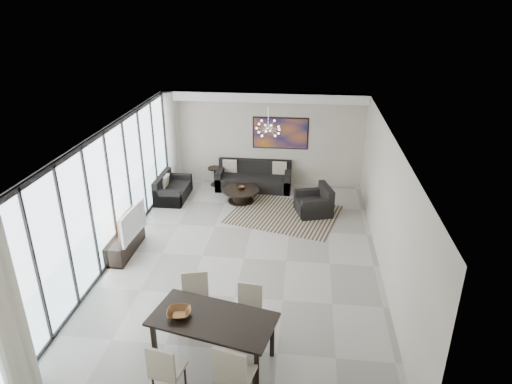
# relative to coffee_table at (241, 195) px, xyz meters

# --- Properties ---
(room_shell) EXTENTS (6.00, 9.00, 2.90)m
(room_shell) POSITION_rel_coffee_table_xyz_m (0.98, -3.05, 1.24)
(room_shell) COLOR #A8A39B
(room_shell) RESTS_ON ground
(window_wall) EXTENTS (0.37, 8.95, 2.90)m
(window_wall) POSITION_rel_coffee_table_xyz_m (-2.34, -3.05, 1.26)
(window_wall) COLOR silver
(window_wall) RESTS_ON floor
(soffit) EXTENTS (5.98, 0.40, 0.26)m
(soffit) POSITION_rel_coffee_table_xyz_m (0.52, 1.25, 2.56)
(soffit) COLOR white
(soffit) RESTS_ON room_shell
(painting) EXTENTS (1.68, 0.04, 0.98)m
(painting) POSITION_rel_coffee_table_xyz_m (1.02, 1.42, 1.44)
(painting) COLOR #C0631A
(painting) RESTS_ON room_shell
(chandelier) EXTENTS (0.66, 0.66, 0.71)m
(chandelier) POSITION_rel_coffee_table_xyz_m (0.82, -0.55, 2.14)
(chandelier) COLOR silver
(chandelier) RESTS_ON room_shell
(rug) EXTENTS (3.24, 2.79, 0.01)m
(rug) POSITION_rel_coffee_table_xyz_m (1.29, -0.72, -0.20)
(rug) COLOR black
(rug) RESTS_ON floor
(coffee_table) EXTENTS (1.06, 1.06, 0.37)m
(coffee_table) POSITION_rel_coffee_table_xyz_m (0.00, 0.00, 0.00)
(coffee_table) COLOR black
(coffee_table) RESTS_ON floor
(bowl_coffee) EXTENTS (0.27, 0.27, 0.07)m
(bowl_coffee) POSITION_rel_coffee_table_xyz_m (0.00, 0.06, 0.20)
(bowl_coffee) COLOR brown
(bowl_coffee) RESTS_ON coffee_table
(sofa_main) EXTENTS (2.25, 0.92, 0.82)m
(sofa_main) POSITION_rel_coffee_table_xyz_m (0.26, 1.02, 0.07)
(sofa_main) COLOR black
(sofa_main) RESTS_ON floor
(loveseat) EXTENTS (0.79, 1.41, 0.70)m
(loveseat) POSITION_rel_coffee_table_xyz_m (-2.02, 0.00, 0.03)
(loveseat) COLOR black
(loveseat) RESTS_ON floor
(armchair) EXTENTS (1.09, 1.12, 0.77)m
(armchair) POSITION_rel_coffee_table_xyz_m (2.11, -0.52, 0.05)
(armchair) COLOR black
(armchair) RESTS_ON floor
(side_table) EXTENTS (0.42, 0.42, 0.58)m
(side_table) POSITION_rel_coffee_table_xyz_m (-0.97, 1.10, 0.18)
(side_table) COLOR black
(side_table) RESTS_ON floor
(tv_console) EXTENTS (0.42, 1.48, 0.46)m
(tv_console) POSITION_rel_coffee_table_xyz_m (-2.24, -3.07, 0.02)
(tv_console) COLOR black
(tv_console) RESTS_ON floor
(television) EXTENTS (0.23, 1.20, 0.69)m
(television) POSITION_rel_coffee_table_xyz_m (-2.08, -3.13, 0.60)
(television) COLOR gray
(television) RESTS_ON tv_console
(dining_table) EXTENTS (2.13, 1.40, 0.82)m
(dining_table) POSITION_rel_coffee_table_xyz_m (0.45, -6.15, 0.52)
(dining_table) COLOR black
(dining_table) RESTS_ON floor
(dining_chair_sw) EXTENTS (0.51, 0.51, 0.96)m
(dining_chair_sw) POSITION_rel_coffee_table_xyz_m (-0.09, -6.99, 0.34)
(dining_chair_sw) COLOR #B9B399
(dining_chair_sw) RESTS_ON floor
(dining_chair_se) EXTENTS (0.60, 0.60, 1.08)m
(dining_chair_se) POSITION_rel_coffee_table_xyz_m (0.92, -7.01, 0.41)
(dining_chair_se) COLOR #B9B399
(dining_chair_se) RESTS_ON floor
(dining_chair_nw) EXTENTS (0.57, 0.57, 1.01)m
(dining_chair_nw) POSITION_rel_coffee_table_xyz_m (-0.03, -5.31, 0.37)
(dining_chair_nw) COLOR #B9B399
(dining_chair_nw) RESTS_ON floor
(dining_chair_ne) EXTENTS (0.46, 0.46, 0.93)m
(dining_chair_ne) POSITION_rel_coffee_table_xyz_m (0.93, -5.41, 0.32)
(dining_chair_ne) COLOR #B9B399
(dining_chair_ne) RESTS_ON floor
(bowl_dining) EXTENTS (0.42, 0.42, 0.09)m
(bowl_dining) POSITION_rel_coffee_table_xyz_m (-0.09, -6.14, 0.65)
(bowl_dining) COLOR brown
(bowl_dining) RESTS_ON dining_table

